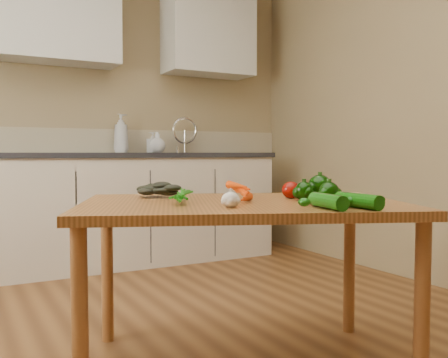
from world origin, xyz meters
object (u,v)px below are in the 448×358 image
soap_bottle_a (121,133)px  carrot_bunch (222,193)px  table (242,220)px  leafy_greens (159,187)px  soap_bottle_c (157,142)px  pepper_b (320,187)px  pepper_c (329,193)px  tomato_c (319,190)px  soap_bottle_b (153,142)px  zucchini_a (358,201)px  pepper_a (304,191)px  zucchini_b (328,201)px  tomato_a (291,190)px  tomato_b (297,191)px  garlic_bulb (231,200)px

soap_bottle_a → carrot_bunch: (-0.26, -2.28, -0.33)m
table → leafy_greens: size_ratio=8.18×
soap_bottle_c → pepper_b: 2.35m
pepper_b → pepper_c: bearing=-116.3°
leafy_greens → tomato_c: (0.65, -0.32, -0.02)m
table → soap_bottle_b: size_ratio=8.62×
soap_bottle_b → zucchini_a: 2.75m
pepper_a → zucchini_a: pepper_a is taller
leafy_greens → tomato_c: 0.73m
soap_bottle_b → carrot_bunch: bearing=-26.8°
pepper_c → zucchini_a: bearing=-96.3°
soap_bottle_a → zucchini_a: 2.78m
pepper_b → zucchini_b: (-0.20, -0.29, -0.03)m
soap_bottle_c → tomato_c: (-0.07, -2.22, -0.26)m
soap_bottle_b → carrot_bunch: 2.33m
tomato_a → tomato_b: tomato_a is taller
soap_bottle_a → carrot_bunch: bearing=150.1°
carrot_bunch → soap_bottle_a: bearing=105.8°
pepper_c → tomato_c: bearing=58.3°
tomato_b → pepper_a: bearing=-117.1°
tomato_b → zucchini_a: 0.49m
soap_bottle_b → tomato_a: (-0.22, -2.30, -0.25)m
table → soap_bottle_a: bearing=107.4°
carrot_bunch → pepper_a: bearing=-4.5°
tomato_c → zucchini_a: size_ratio=0.33×
soap_bottle_c → tomato_b: size_ratio=2.77×
leafy_greens → pepper_a: leafy_greens is taller
soap_bottle_a → zucchini_b: 2.74m
soap_bottle_a → tomato_a: 2.35m
soap_bottle_a → tomato_b: (0.12, -2.28, -0.34)m
soap_bottle_c → tomato_c: soap_bottle_c is taller
soap_bottle_a → zucchini_b: bearing=155.2°
tomato_b → zucchini_a: (-0.08, -0.48, -0.00)m
pepper_a → soap_bottle_b: bearing=84.6°
leafy_greens → garlic_bulb: 0.53m
soap_bottle_a → pepper_a: (0.04, -2.44, -0.33)m
soap_bottle_c → zucchini_a: bearing=14.6°
tomato_b → zucchini_b: (-0.20, -0.45, -0.00)m
leafy_greens → garlic_bulb: (0.08, -0.53, -0.02)m
soap_bottle_b → tomato_b: bearing=-17.3°
carrot_bunch → tomato_c: size_ratio=3.55×
soap_bottle_c → zucchini_b: bearing=12.2°
tomato_c → soap_bottle_c: bearing=88.3°
soap_bottle_a → tomato_c: 2.35m
leafy_greens → tomato_b: size_ratio=2.98×
carrot_bunch → garlic_bulb: carrot_bunch is taller
zucchini_a → tomato_b: bearing=80.1°
pepper_a → tomato_a: pepper_a is taller
tomato_c → zucchini_b: size_ratio=0.36×
table → soap_bottle_b: 2.39m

